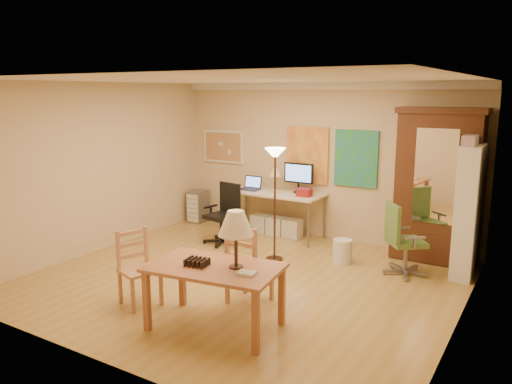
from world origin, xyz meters
The scene contains 16 objects.
floor centered at (0.00, 0.00, 0.00)m, with size 5.50×5.50×0.00m, color #A77F3B.
crown_molding centered at (0.00, 2.46, 2.64)m, with size 5.50×0.08×0.12m, color white.
corkboard centered at (-2.05, 2.47, 1.50)m, with size 0.90×0.04×0.62m, color tan.
art_panel_left centered at (-0.25, 2.47, 1.45)m, with size 0.80×0.04×1.00m, color #FCF42A.
art_panel_right centered at (0.65, 2.47, 1.45)m, with size 0.75×0.04×0.95m, color teal.
dining_table centered at (0.57, -1.32, 0.84)m, with size 1.51×1.03×1.33m.
ladder_chair_back centered at (0.45, -0.61, 0.47)m, with size 0.48×0.46×1.00m.
ladder_chair_left centered at (-0.67, -1.32, 0.43)m, with size 0.52×0.54×0.92m.
torchiere_lamp centered at (-0.05, 0.95, 1.39)m, with size 0.31×0.31×1.73m.
computer_desk centered at (-0.67, 2.16, 0.49)m, with size 1.75×0.77×1.32m.
office_chair_black centered at (-1.23, 1.26, 0.27)m, with size 0.63×0.63×1.02m.
office_chair_green centered at (1.80, 1.35, 0.28)m, with size 0.66×0.66×1.03m.
drawer_cart centered at (-2.49, 2.19, 0.31)m, with size 0.31×0.37×0.62m.
armoire centered at (2.03, 2.24, 1.01)m, with size 1.26×0.60×2.32m.
bookshelf centered at (2.55, 1.78, 0.92)m, with size 0.28×0.74×1.84m.
wastebin centered at (0.89, 1.36, 0.18)m, with size 0.29×0.29×0.36m, color silver.
Camera 1 is at (3.51, -5.47, 2.55)m, focal length 35.00 mm.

